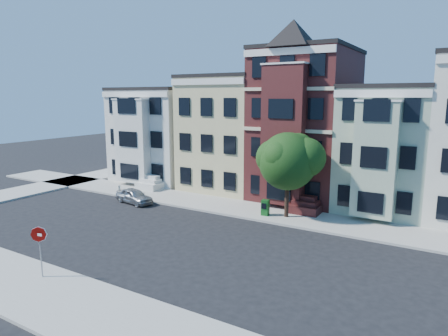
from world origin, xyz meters
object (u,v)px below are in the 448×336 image
Objects in this scene: street_tree at (288,165)px; newspaper_box at (265,208)px; stop_sign at (40,249)px; fire_hydrant at (119,190)px; parked_car at (134,196)px.

street_tree is 3.44m from newspaper_box.
street_tree is at bearing 54.91° from stop_sign.
newspaper_box is 1.77× the size of fire_hydrant.
parked_car is (-12.04, -2.46, -3.21)m from street_tree.
street_tree is 11.66× the size of fire_hydrant.
stop_sign is at bearing -57.03° from fire_hydrant.
stop_sign reaches higher than parked_car.
parked_car is 5.58× the size of fire_hydrant.
stop_sign is (8.77, -13.53, 1.07)m from fire_hydrant.
newspaper_box is 0.40× the size of stop_sign.
street_tree reaches higher than newspaper_box.
street_tree is 6.57× the size of newspaper_box.
newspaper_box is at bearing 59.18° from stop_sign.
newspaper_box reaches higher than parked_car.
parked_car is 3.15× the size of newspaper_box.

